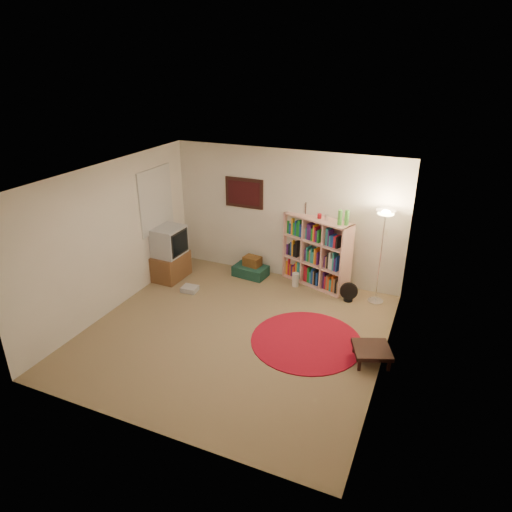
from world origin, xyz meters
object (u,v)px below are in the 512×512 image
(bookshelf, at_px, (316,252))
(floor_lamp, at_px, (384,227))
(suitcase, at_px, (251,271))
(tv_stand, at_px, (170,254))
(side_table, at_px, (372,350))
(floor_fan, at_px, (349,292))

(bookshelf, height_order, floor_lamp, floor_lamp)
(floor_lamp, height_order, suitcase, floor_lamp)
(tv_stand, distance_m, side_table, 4.28)
(bookshelf, bearing_deg, floor_lamp, 7.90)
(suitcase, bearing_deg, bookshelf, 14.51)
(tv_stand, bearing_deg, floor_lamp, 10.74)
(floor_lamp, xyz_separation_m, tv_stand, (-3.86, -0.61, -0.91))
(floor_lamp, distance_m, tv_stand, 4.02)
(bookshelf, xyz_separation_m, floor_fan, (0.76, -0.43, -0.46))
(bookshelf, xyz_separation_m, suitcase, (-1.26, -0.18, -0.54))
(suitcase, height_order, side_table, side_table)
(tv_stand, distance_m, suitcase, 1.61)
(side_table, bearing_deg, floor_lamp, 97.70)
(floor_fan, bearing_deg, suitcase, 160.74)
(suitcase, bearing_deg, side_table, -28.41)
(floor_fan, distance_m, suitcase, 2.03)
(bookshelf, distance_m, floor_lamp, 1.46)
(floor_fan, bearing_deg, side_table, -79.05)
(floor_fan, distance_m, side_table, 1.76)
(bookshelf, height_order, side_table, bookshelf)
(floor_lamp, distance_m, floor_fan, 1.33)
(floor_lamp, xyz_separation_m, suitcase, (-2.47, 0.08, -1.31))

